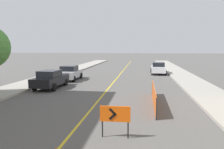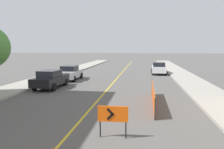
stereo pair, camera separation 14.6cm
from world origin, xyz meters
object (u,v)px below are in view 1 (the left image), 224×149
Objects in this scene: parked_car_curb_near at (50,79)px; parked_car_curb_far at (158,68)px; parked_car_curb_mid at (70,73)px; arrow_barricade_primary at (115,115)px.

parked_car_curb_far is at bearing 51.15° from parked_car_curb_near.
arrow_barricade_primary is at bearing -66.90° from parked_car_curb_mid.
parked_car_curb_near is 1.00× the size of parked_car_curb_far.
parked_car_curb_far is at bearing 32.70° from parked_car_curb_mid.
arrow_barricade_primary is 0.29× the size of parked_car_curb_mid.
parked_car_curb_mid reaches higher than arrow_barricade_primary.
parked_car_curb_mid is at bearing 113.49° from arrow_barricade_primary.
parked_car_curb_mid is at bearing -143.27° from parked_car_curb_far.
parked_car_curb_far is (10.15, 11.81, 0.00)m from parked_car_curb_near.
parked_car_curb_near is 15.57m from parked_car_curb_far.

